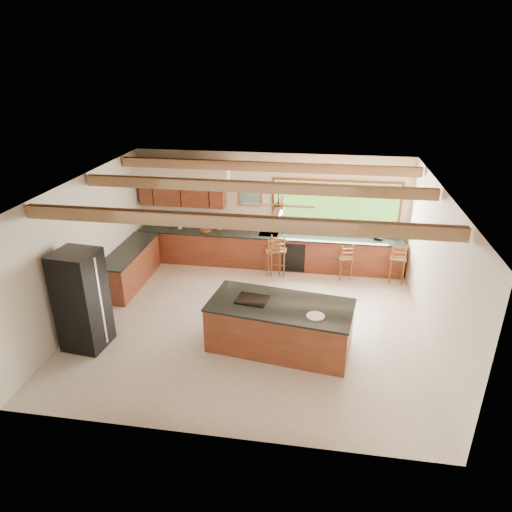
# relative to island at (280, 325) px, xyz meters

# --- Properties ---
(ground) EXTENTS (7.20, 7.20, 0.00)m
(ground) POSITION_rel_island_xyz_m (-0.71, 0.78, -0.48)
(ground) COLOR beige
(ground) RESTS_ON ground
(room_shell) EXTENTS (7.27, 6.54, 3.02)m
(room_shell) POSITION_rel_island_xyz_m (-0.88, 1.43, 1.74)
(room_shell) COLOR silver
(room_shell) RESTS_ON ground
(counter_run) EXTENTS (7.12, 3.10, 1.25)m
(counter_run) POSITION_rel_island_xyz_m (-1.53, 3.30, -0.01)
(counter_run) COLOR brown
(counter_run) RESTS_ON ground
(island) EXTENTS (2.89, 1.66, 0.97)m
(island) POSITION_rel_island_xyz_m (0.00, 0.00, 0.00)
(island) COLOR brown
(island) RESTS_ON ground
(refrigerator) EXTENTS (0.85, 0.83, 2.00)m
(refrigerator) POSITION_rel_island_xyz_m (-3.76, -0.52, 0.52)
(refrigerator) COLOR black
(refrigerator) RESTS_ON ground
(bar_stool_a) EXTENTS (0.49, 0.49, 1.09)m
(bar_stool_a) POSITION_rel_island_xyz_m (-0.54, 3.17, 0.17)
(bar_stool_a) COLOR brown
(bar_stool_a) RESTS_ON ground
(bar_stool_b) EXTENTS (0.42, 0.42, 1.16)m
(bar_stool_b) POSITION_rel_island_xyz_m (-0.38, 3.17, 0.21)
(bar_stool_b) COLOR brown
(bar_stool_b) RESTS_ON ground
(bar_stool_c) EXTENTS (0.41, 0.41, 0.97)m
(bar_stool_c) POSITION_rel_island_xyz_m (1.32, 3.18, 0.10)
(bar_stool_c) COLOR brown
(bar_stool_c) RESTS_ON ground
(bar_stool_d) EXTENTS (0.42, 0.42, 1.10)m
(bar_stool_d) POSITION_rel_island_xyz_m (2.59, 3.17, 0.18)
(bar_stool_d) COLOR brown
(bar_stool_d) RESTS_ON ground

